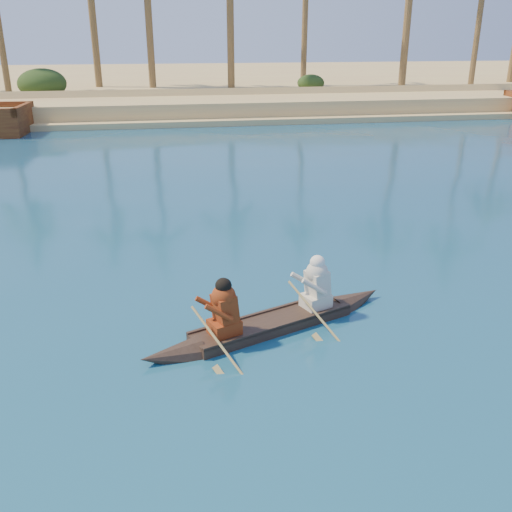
{
  "coord_description": "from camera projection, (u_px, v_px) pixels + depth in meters",
  "views": [
    {
      "loc": [
        5.95,
        -13.87,
        5.52
      ],
      "look_at": [
        8.0,
        -2.12,
        0.82
      ],
      "focal_mm": 40.0,
      "sensor_mm": 36.0,
      "label": 1
    }
  ],
  "objects": [
    {
      "name": "canoe",
      "position": [
        272.0,
        315.0,
        11.29
      ],
      "size": [
        5.45,
        2.76,
        1.54
      ],
      "rotation": [
        0.0,
        0.0,
        0.38
      ],
      "color": "#39281F",
      "rests_on": "ground"
    },
    {
      "name": "shrub_cluster",
      "position": [
        72.0,
        95.0,
        42.22
      ],
      "size": [
        100.0,
        6.0,
        2.4
      ],
      "primitive_type": null,
      "color": "#1D3412",
      "rests_on": "ground"
    },
    {
      "name": "sandy_embankment",
      "position": [
        92.0,
        86.0,
        56.56
      ],
      "size": [
        150.0,
        51.0,
        1.5
      ],
      "color": "#CDBA74",
      "rests_on": "ground"
    }
  ]
}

